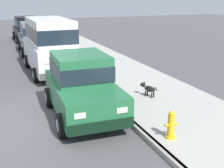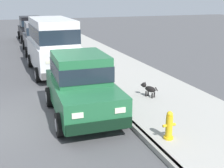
# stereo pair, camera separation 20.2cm
# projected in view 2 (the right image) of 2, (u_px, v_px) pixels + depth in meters

# --- Properties ---
(ground_plane) EXTENTS (80.00, 80.00, 0.00)m
(ground_plane) POSITION_uv_depth(u_px,v_px,m) (10.00, 124.00, 8.42)
(ground_plane) COLOR #4C4C4F
(curb) EXTENTS (0.16, 64.00, 0.14)m
(curb) POSITION_uv_depth(u_px,v_px,m) (115.00, 108.00, 9.45)
(curb) COLOR gray
(curb) RESTS_ON ground
(sidewalk) EXTENTS (3.60, 64.00, 0.14)m
(sidewalk) POSITION_uv_depth(u_px,v_px,m) (164.00, 101.00, 10.04)
(sidewalk) COLOR #A8A59E
(sidewalk) RESTS_ON ground
(car_green_hatchback) EXTENTS (2.05, 3.85, 1.88)m
(car_green_hatchback) POSITION_uv_depth(u_px,v_px,m) (82.00, 84.00, 8.82)
(car_green_hatchback) COLOR #23663D
(car_green_hatchback) RESTS_ON ground
(car_white_van) EXTENTS (2.20, 4.93, 2.52)m
(car_white_van) POSITION_uv_depth(u_px,v_px,m) (53.00, 43.00, 13.76)
(car_white_van) COLOR white
(car_white_van) RESTS_ON ground
(car_grey_sedan) EXTENTS (2.09, 4.63, 1.92)m
(car_grey_sedan) POSITION_uv_depth(u_px,v_px,m) (39.00, 37.00, 18.78)
(car_grey_sedan) COLOR slate
(car_grey_sedan) RESTS_ON ground
(car_black_sedan) EXTENTS (2.10, 4.63, 1.92)m
(car_black_sedan) POSITION_uv_depth(u_px,v_px,m) (31.00, 28.00, 23.76)
(car_black_sedan) COLOR black
(car_black_sedan) RESTS_ON ground
(dog_black) EXTENTS (0.39, 0.71, 0.49)m
(dog_black) POSITION_uv_depth(u_px,v_px,m) (149.00, 89.00, 10.21)
(dog_black) COLOR black
(dog_black) RESTS_ON sidewalk
(fire_hydrant) EXTENTS (0.34, 0.24, 0.72)m
(fire_hydrant) POSITION_uv_depth(u_px,v_px,m) (169.00, 126.00, 7.16)
(fire_hydrant) COLOR gold
(fire_hydrant) RESTS_ON sidewalk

